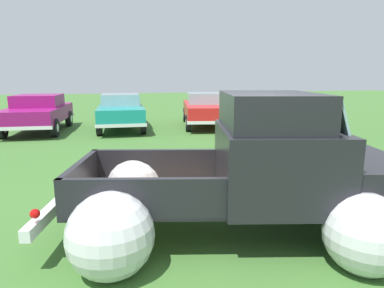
{
  "coord_description": "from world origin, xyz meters",
  "views": [
    {
      "loc": [
        -1.5,
        -3.97,
        2.12
      ],
      "look_at": [
        0.0,
        1.79,
        0.9
      ],
      "focal_mm": 30.73,
      "sensor_mm": 36.0,
      "label": 1
    }
  ],
  "objects_px": {
    "vintage_pickup_truck": "(254,180)",
    "show_car_3": "(279,108)",
    "show_car_2": "(207,108)",
    "spectator_0": "(282,120)",
    "show_car_1": "(121,110)",
    "show_car_0": "(38,112)"
  },
  "relations": [
    {
      "from": "spectator_0",
      "to": "show_car_2",
      "type": "bearing_deg",
      "value": 176.43
    },
    {
      "from": "show_car_3",
      "to": "spectator_0",
      "type": "height_order",
      "value": "spectator_0"
    },
    {
      "from": "vintage_pickup_truck",
      "to": "show_car_3",
      "type": "relative_size",
      "value": 1.1
    },
    {
      "from": "vintage_pickup_truck",
      "to": "show_car_2",
      "type": "distance_m",
      "value": 10.14
    },
    {
      "from": "show_car_1",
      "to": "spectator_0",
      "type": "xyz_separation_m",
      "value": [
        4.15,
        -5.58,
        0.16
      ]
    },
    {
      "from": "vintage_pickup_truck",
      "to": "show_car_0",
      "type": "distance_m",
      "value": 10.96
    },
    {
      "from": "show_car_1",
      "to": "show_car_2",
      "type": "distance_m",
      "value": 3.67
    },
    {
      "from": "show_car_1",
      "to": "vintage_pickup_truck",
      "type": "bearing_deg",
      "value": 10.23
    },
    {
      "from": "show_car_2",
      "to": "vintage_pickup_truck",
      "type": "bearing_deg",
      "value": -2.3
    },
    {
      "from": "show_car_1",
      "to": "spectator_0",
      "type": "relative_size",
      "value": 2.64
    },
    {
      "from": "spectator_0",
      "to": "show_car_1",
      "type": "bearing_deg",
      "value": -151.82
    },
    {
      "from": "show_car_1",
      "to": "spectator_0",
      "type": "height_order",
      "value": "spectator_0"
    },
    {
      "from": "show_car_1",
      "to": "show_car_2",
      "type": "bearing_deg",
      "value": 92.99
    },
    {
      "from": "vintage_pickup_truck",
      "to": "show_car_2",
      "type": "relative_size",
      "value": 1.02
    },
    {
      "from": "vintage_pickup_truck",
      "to": "spectator_0",
      "type": "relative_size",
      "value": 3.0
    },
    {
      "from": "show_car_1",
      "to": "spectator_0",
      "type": "distance_m",
      "value": 6.95
    },
    {
      "from": "vintage_pickup_truck",
      "to": "show_car_2",
      "type": "height_order",
      "value": "vintage_pickup_truck"
    },
    {
      "from": "show_car_3",
      "to": "spectator_0",
      "type": "distance_m",
      "value": 5.44
    },
    {
      "from": "show_car_0",
      "to": "vintage_pickup_truck",
      "type": "bearing_deg",
      "value": 28.5
    },
    {
      "from": "vintage_pickup_truck",
      "to": "show_car_3",
      "type": "xyz_separation_m",
      "value": [
        5.44,
        9.05,
        0.03
      ]
    },
    {
      "from": "show_car_2",
      "to": "show_car_3",
      "type": "height_order",
      "value": "same"
    },
    {
      "from": "show_car_2",
      "to": "show_car_1",
      "type": "bearing_deg",
      "value": -78.5
    }
  ]
}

